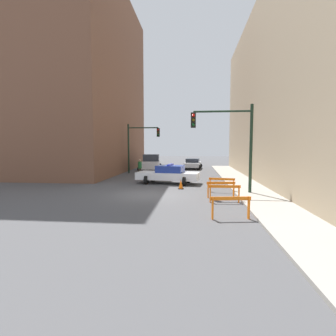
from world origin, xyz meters
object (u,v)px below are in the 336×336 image
object	(u,v)px
police_car	(168,174)
pedestrian_crossing	(140,168)
white_truck	(151,163)
barrier_back	(221,187)
barrier_corner	(222,182)
traffic_light_far	(139,141)
barrier_mid	(225,191)
parked_car_near	(193,164)
barrier_front	(231,204)
traffic_cone	(181,184)
traffic_light_near	(231,135)

from	to	relation	value
police_car	pedestrian_crossing	distance (m)	4.97
police_car	white_truck	distance (m)	10.59
barrier_back	barrier_corner	bearing A→B (deg)	82.71
traffic_light_far	barrier_back	xyz separation A→B (m)	(7.37, -12.70, -2.78)
traffic_light_far	barrier_mid	size ratio (longest dim) A/B	3.25
parked_car_near	barrier_mid	xyz separation A→B (m)	(1.74, -19.71, -0.06)
barrier_corner	pedestrian_crossing	bearing A→B (deg)	132.36
police_car	barrier_corner	xyz separation A→B (m)	(3.68, -3.48, -0.11)
parked_car_near	barrier_front	xyz separation A→B (m)	(1.63, -22.79, -0.06)
police_car	white_truck	size ratio (longest dim) A/B	0.89
parked_car_near	pedestrian_crossing	size ratio (longest dim) A/B	2.67
police_car	parked_car_near	size ratio (longest dim) A/B	1.11
white_truck	barrier_front	xyz separation A→B (m)	(6.48, -19.73, -0.29)
barrier_corner	traffic_cone	bearing A→B (deg)	158.51
police_car	parked_car_near	bearing A→B (deg)	0.94
police_car	barrier_corner	distance (m)	5.07
barrier_front	barrier_corner	xyz separation A→B (m)	(0.28, 6.11, 0.00)
barrier_mid	barrier_back	size ratio (longest dim) A/B	1.01
pedestrian_crossing	barrier_corner	xyz separation A→B (m)	(6.74, -7.39, -0.24)
traffic_light_far	white_truck	distance (m)	3.75
traffic_light_far	barrier_mid	xyz separation A→B (m)	(7.43, -13.97, -2.78)
white_truck	pedestrian_crossing	world-z (taller)	white_truck
traffic_light_near	traffic_light_far	xyz separation A→B (m)	(-8.03, 11.48, -0.13)
traffic_cone	barrier_corner	bearing A→B (deg)	-21.49
barrier_mid	barrier_corner	bearing A→B (deg)	86.78
police_car	barrier_mid	xyz separation A→B (m)	(3.51, -6.51, -0.11)
traffic_light_far	police_car	world-z (taller)	traffic_light_far
barrier_mid	barrier_corner	world-z (taller)	same
traffic_light_far	traffic_cone	size ratio (longest dim) A/B	7.93
parked_car_near	barrier_back	world-z (taller)	parked_car_near
barrier_front	barrier_corner	bearing A→B (deg)	87.40
traffic_light_far	barrier_corner	xyz separation A→B (m)	(7.60, -10.94, -2.78)
pedestrian_crossing	barrier_mid	size ratio (longest dim) A/B	1.04
police_car	white_truck	xyz separation A→B (m)	(-3.08, 10.13, 0.18)
parked_car_near	traffic_cone	world-z (taller)	parked_car_near
white_truck	parked_car_near	size ratio (longest dim) A/B	1.25
barrier_back	barrier_corner	world-z (taller)	same
traffic_light_far	barrier_front	distance (m)	18.76
pedestrian_crossing	barrier_front	distance (m)	14.97
traffic_light_far	parked_car_near	xyz separation A→B (m)	(5.69, 5.74, -2.72)
traffic_light_near	barrier_front	size ratio (longest dim) A/B	3.27
barrier_front	traffic_light_near	bearing A→B (deg)	82.71
traffic_light_near	police_car	distance (m)	6.40
barrier_back	barrier_corner	xyz separation A→B (m)	(0.23, 1.76, 0.00)
police_car	barrier_mid	distance (m)	7.40
white_truck	barrier_back	xyz separation A→B (m)	(6.54, -15.38, -0.29)
white_truck	barrier_corner	world-z (taller)	white_truck
traffic_cone	pedestrian_crossing	bearing A→B (deg)	123.03
traffic_light_near	barrier_corner	bearing A→B (deg)	129.11
parked_car_near	barrier_front	world-z (taller)	parked_car_near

